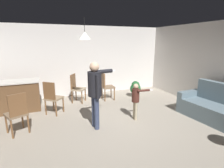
{
  "coord_description": "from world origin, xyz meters",
  "views": [
    {
      "loc": [
        -1.75,
        -3.73,
        2.12
      ],
      "look_at": [
        -0.01,
        0.53,
        1.0
      ],
      "focal_mm": 28.42,
      "sensor_mm": 36.0,
      "label": 1
    }
  ],
  "objects_px": {
    "couch_floral": "(215,108)",
    "dining_chair_centre_back": "(106,85)",
    "kitchen_counter": "(19,96)",
    "potted_plant_corner": "(135,88)",
    "dining_chair_near_wall": "(76,87)",
    "dining_chair_by_counter": "(17,112)",
    "dining_chair_spare": "(52,97)",
    "person_child": "(136,98)",
    "person_adult": "(95,88)"
  },
  "relations": [
    {
      "from": "dining_chair_near_wall",
      "to": "dining_chair_centre_back",
      "type": "relative_size",
      "value": 1.0
    },
    {
      "from": "dining_chair_near_wall",
      "to": "dining_chair_by_counter",
      "type": "bearing_deg",
      "value": -11.41
    },
    {
      "from": "person_adult",
      "to": "dining_chair_spare",
      "type": "xyz_separation_m",
      "value": [
        -0.93,
        1.27,
        -0.48
      ]
    },
    {
      "from": "dining_chair_centre_back",
      "to": "dining_chair_spare",
      "type": "relative_size",
      "value": 1.0
    },
    {
      "from": "dining_chair_spare",
      "to": "dining_chair_near_wall",
      "type": "bearing_deg",
      "value": 85.36
    },
    {
      "from": "kitchen_counter",
      "to": "potted_plant_corner",
      "type": "distance_m",
      "value": 4.02
    },
    {
      "from": "dining_chair_by_counter",
      "to": "potted_plant_corner",
      "type": "relative_size",
      "value": 1.58
    },
    {
      "from": "kitchen_counter",
      "to": "person_adult",
      "type": "height_order",
      "value": "person_adult"
    },
    {
      "from": "dining_chair_near_wall",
      "to": "potted_plant_corner",
      "type": "distance_m",
      "value": 2.23
    },
    {
      "from": "person_adult",
      "to": "person_child",
      "type": "height_order",
      "value": "person_adult"
    },
    {
      "from": "couch_floral",
      "to": "kitchen_counter",
      "type": "bearing_deg",
      "value": 57.17
    },
    {
      "from": "person_adult",
      "to": "dining_chair_spare",
      "type": "relative_size",
      "value": 1.65
    },
    {
      "from": "couch_floral",
      "to": "dining_chair_centre_back",
      "type": "height_order",
      "value": "same"
    },
    {
      "from": "couch_floral",
      "to": "person_child",
      "type": "distance_m",
      "value": 2.18
    },
    {
      "from": "dining_chair_centre_back",
      "to": "dining_chair_spare",
      "type": "distance_m",
      "value": 2.04
    },
    {
      "from": "person_adult",
      "to": "dining_chair_by_counter",
      "type": "xyz_separation_m",
      "value": [
        -1.76,
        0.35,
        -0.48
      ]
    },
    {
      "from": "person_adult",
      "to": "potted_plant_corner",
      "type": "relative_size",
      "value": 2.61
    },
    {
      "from": "couch_floral",
      "to": "kitchen_counter",
      "type": "distance_m",
      "value": 5.71
    },
    {
      "from": "dining_chair_near_wall",
      "to": "potted_plant_corner",
      "type": "bearing_deg",
      "value": 115.06
    },
    {
      "from": "kitchen_counter",
      "to": "person_child",
      "type": "distance_m",
      "value": 3.57
    },
    {
      "from": "dining_chair_by_counter",
      "to": "potted_plant_corner",
      "type": "distance_m",
      "value": 4.17
    },
    {
      "from": "dining_chair_by_counter",
      "to": "dining_chair_centre_back",
      "type": "relative_size",
      "value": 1.0
    },
    {
      "from": "person_adult",
      "to": "dining_chair_near_wall",
      "type": "distance_m",
      "value": 2.16
    },
    {
      "from": "kitchen_counter",
      "to": "dining_chair_centre_back",
      "type": "distance_m",
      "value": 2.87
    },
    {
      "from": "couch_floral",
      "to": "dining_chair_near_wall",
      "type": "relative_size",
      "value": 1.86
    },
    {
      "from": "dining_chair_by_counter",
      "to": "dining_chair_near_wall",
      "type": "height_order",
      "value": "same"
    },
    {
      "from": "potted_plant_corner",
      "to": "dining_chair_centre_back",
      "type": "bearing_deg",
      "value": 172.87
    },
    {
      "from": "couch_floral",
      "to": "dining_chair_centre_back",
      "type": "xyz_separation_m",
      "value": [
        -2.15,
        2.74,
        0.21
      ]
    },
    {
      "from": "person_adult",
      "to": "dining_chair_centre_back",
      "type": "bearing_deg",
      "value": 148.07
    },
    {
      "from": "kitchen_counter",
      "to": "potted_plant_corner",
      "type": "relative_size",
      "value": 1.99
    },
    {
      "from": "kitchen_counter",
      "to": "dining_chair_by_counter",
      "type": "relative_size",
      "value": 1.26
    },
    {
      "from": "person_adult",
      "to": "couch_floral",
      "type": "bearing_deg",
      "value": 70.93
    },
    {
      "from": "kitchen_counter",
      "to": "dining_chair_by_counter",
      "type": "xyz_separation_m",
      "value": [
        0.11,
        -1.58,
        0.07
      ]
    },
    {
      "from": "person_adult",
      "to": "kitchen_counter",
      "type": "bearing_deg",
      "value": -140.99
    },
    {
      "from": "person_adult",
      "to": "dining_chair_centre_back",
      "type": "relative_size",
      "value": 1.65
    },
    {
      "from": "person_child",
      "to": "kitchen_counter",
      "type": "bearing_deg",
      "value": -116.09
    },
    {
      "from": "kitchen_counter",
      "to": "person_child",
      "type": "height_order",
      "value": "person_child"
    },
    {
      "from": "kitchen_counter",
      "to": "person_child",
      "type": "relative_size",
      "value": 1.24
    },
    {
      "from": "couch_floral",
      "to": "dining_chair_near_wall",
      "type": "bearing_deg",
      "value": 43.64
    },
    {
      "from": "kitchen_counter",
      "to": "dining_chair_spare",
      "type": "relative_size",
      "value": 1.26
    },
    {
      "from": "person_child",
      "to": "potted_plant_corner",
      "type": "bearing_deg",
      "value": 156.69
    },
    {
      "from": "couch_floral",
      "to": "dining_chair_spare",
      "type": "height_order",
      "value": "same"
    },
    {
      "from": "dining_chair_centre_back",
      "to": "potted_plant_corner",
      "type": "height_order",
      "value": "dining_chair_centre_back"
    },
    {
      "from": "kitchen_counter",
      "to": "dining_chair_centre_back",
      "type": "xyz_separation_m",
      "value": [
        2.87,
        0.02,
        0.07
      ]
    },
    {
      "from": "person_child",
      "to": "dining_chair_near_wall",
      "type": "relative_size",
      "value": 1.02
    },
    {
      "from": "couch_floral",
      "to": "dining_chair_centre_back",
      "type": "relative_size",
      "value": 1.86
    },
    {
      "from": "person_child",
      "to": "dining_chair_spare",
      "type": "relative_size",
      "value": 1.02
    },
    {
      "from": "person_child",
      "to": "dining_chair_by_counter",
      "type": "distance_m",
      "value": 2.93
    },
    {
      "from": "person_child",
      "to": "dining_chair_near_wall",
      "type": "height_order",
      "value": "person_child"
    },
    {
      "from": "dining_chair_centre_back",
      "to": "kitchen_counter",
      "type": "bearing_deg",
      "value": -87.59
    }
  ]
}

